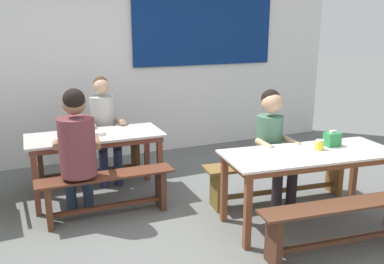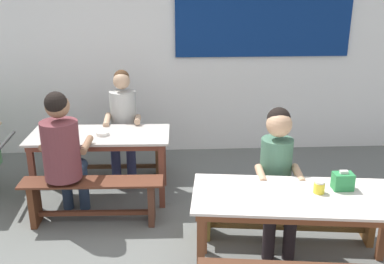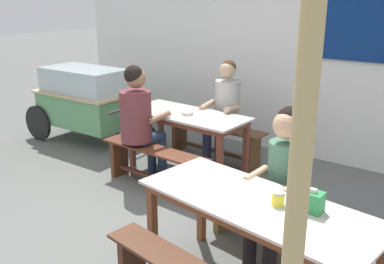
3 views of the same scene
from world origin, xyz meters
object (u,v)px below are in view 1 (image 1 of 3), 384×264
Objects in this scene: dining_table_far at (96,141)px; bench_near_back at (278,174)px; bench_near_front at (344,221)px; condiment_jar at (319,145)px; soup_bowl at (99,133)px; person_center_facing at (104,123)px; bench_far_back at (90,157)px; bench_far_front at (107,190)px; person_right_near_table at (273,140)px; dining_table_near at (309,160)px; tissue_box at (332,139)px; person_left_back_turned at (77,145)px.

dining_table_far is 2.12m from bench_near_back.
bench_near_front is 15.92× the size of condiment_jar.
soup_bowl is at bearing 129.15° from bench_near_front.
person_center_facing is at bearing 138.45° from bench_near_back.
bench_far_front is at bearing -91.34° from bench_far_back.
person_right_near_table reaches higher than soup_bowl.
bench_near_back is 1.37× the size of person_right_near_table.
bench_near_back is 0.73m from condiment_jar.
bench_near_front is (-0.07, -0.58, -0.37)m from dining_table_near.
bench_near_front is at bearing -89.89° from person_right_near_table.
bench_near_back is at bearing 83.07° from bench_near_front.
dining_table_near is 0.53m from person_right_near_table.
person_center_facing is 8.25× the size of tissue_box.
bench_far_back is 1.16m from bench_far_front.
bench_far_front is 1.09× the size of person_right_near_table.
bench_far_front is at bearing 168.87° from bench_near_back.
bench_near_back is 0.46m from person_right_near_table.
bench_near_back is 1.11× the size of bench_near_front.
tissue_box is (1.93, -1.96, 0.07)m from person_center_facing.
person_right_near_table is (-0.14, -0.06, 0.43)m from bench_near_back.
person_left_back_turned is at bearing -123.03° from soup_bowl.
bench_near_front is at bearing -109.00° from condiment_jar.
bench_far_front is 10.34× the size of soup_bowl.
soup_bowl is (-1.68, 0.97, 0.02)m from person_right_near_table.
bench_far_back is 1.03× the size of bench_far_front.
soup_bowl is (0.03, -0.62, 0.47)m from bench_far_back.
person_right_near_table is at bearing -157.50° from bench_near_back.
person_left_back_turned reaches higher than bench_near_front.
dining_table_near is 13.10× the size of soup_bowl.
bench_far_front is 1.91m from bench_near_back.
person_right_near_table is at bearing 113.64° from condiment_jar.
bench_far_front is 1.05× the size of person_center_facing.
person_left_back_turned is at bearing 156.31° from condiment_jar.
person_left_back_turned reaches higher than person_right_near_table.
person_right_near_table is (-0.07, 0.52, 0.07)m from dining_table_near.
person_center_facing reaches higher than bench_far_front.
bench_far_back is at bearing 92.48° from soup_bowl.
person_left_back_turned is (-1.99, 0.48, 0.05)m from person_right_near_table.
soup_bowl is at bearing 150.02° from person_right_near_table.
dining_table_near is at bearing -27.67° from bench_far_front.
bench_far_back is at bearing 140.34° from bench_near_back.
bench_far_front is at bearing -11.93° from person_left_back_turned.
bench_far_back is 2.87m from condiment_jar.
bench_far_front is at bearing 152.33° from dining_table_near.
dining_table_far is 2.58m from tissue_box.
dining_table_near is 2.07m from bench_far_front.
condiment_jar is at bearing -37.55° from soup_bowl.
person_center_facing is (-1.51, 2.62, 0.46)m from bench_near_front.
person_center_facing is 0.58m from soup_bowl.
dining_table_near is 1.27× the size of bench_far_front.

